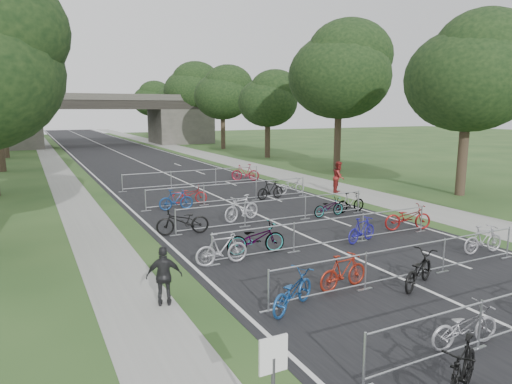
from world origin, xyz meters
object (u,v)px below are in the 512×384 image
Objects in this scene: overpass_bridge at (101,120)px; park_sign at (273,373)px; pedestrian_c at (164,276)px; pedestrian_b at (339,177)px.

overpass_bridge reaches higher than park_sign.
overpass_bridge is at bearing -79.14° from pedestrian_c.
park_sign is (-6.80, -62.00, -2.27)m from overpass_bridge.
park_sign is 0.96× the size of pedestrian_b.
pedestrian_b is (7.10, -45.10, -2.59)m from overpass_bridge.
pedestrian_c is at bearing 90.00° from park_sign.
pedestrian_c is at bearing -96.89° from overpass_bridge.
pedestrian_b is at bearing -81.06° from overpass_bridge.
pedestrian_b is 1.22× the size of pedestrian_c.
park_sign is at bearing 107.75° from pedestrian_c.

